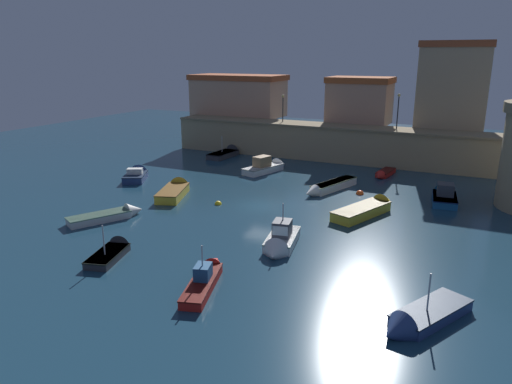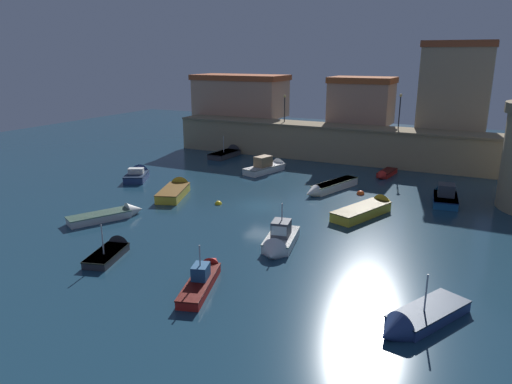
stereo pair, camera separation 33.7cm
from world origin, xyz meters
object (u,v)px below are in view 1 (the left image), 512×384
Objects in this scene: moored_boat_0 at (329,187)px; mooring_buoy_2 at (218,204)px; moored_boat_12 at (114,250)px; quay_lamp_0 at (283,104)px; moored_boat_2 at (206,276)px; mooring_buoy_0 at (179,179)px; moored_boat_4 at (280,242)px; moored_boat_7 at (444,195)px; moored_boat_10 at (112,215)px; moored_boat_8 at (228,153)px; mooring_buoy_1 at (360,194)px; moored_boat_6 at (268,166)px; moored_boat_13 at (137,175)px; moored_boat_9 at (369,208)px; moored_boat_5 at (176,190)px; moored_boat_1 at (418,320)px; moored_boat_3 at (384,174)px; quay_lamp_1 at (398,106)px.

mooring_buoy_2 is (-6.98, -7.91, -0.40)m from moored_boat_0.
moored_boat_12 is at bearing -92.79° from mooring_buoy_2.
quay_lamp_0 reaches higher than moored_boat_2.
mooring_buoy_2 reaches higher than mooring_buoy_0.
moored_boat_4 is 18.02m from moored_boat_7.
moored_boat_12 reaches higher than moored_boat_10.
moored_boat_4 is 0.90× the size of moored_boat_8.
moored_boat_2 is 6.36m from moored_boat_4.
moored_boat_4 is at bearing -141.63° from moored_boat_8.
mooring_buoy_1 is at bearing 94.10° from moored_boat_7.
moored_boat_4 is 0.82× the size of moored_boat_6.
moored_boat_6 is 9.17× the size of mooring_buoy_1.
moored_boat_7 is 1.19× the size of moored_boat_12.
moored_boat_4 is at bearing -145.01° from moored_boat_13.
moored_boat_9 is at bearing 135.04° from moored_boat_7.
moored_boat_0 is 1.24× the size of moored_boat_8.
moored_boat_12 reaches higher than mooring_buoy_2.
moored_boat_9 is (3.47, 9.65, -0.06)m from moored_boat_4.
moored_boat_8 reaches higher than moored_boat_13.
moored_boat_2 reaches higher than moored_boat_13.
moored_boat_5 is at bearing -41.85° from moored_boat_0.
moored_boat_10 is 1.28× the size of moored_boat_12.
moored_boat_5 reaches higher than mooring_buoy_0.
moored_boat_8 is (-15.66, 30.40, -0.02)m from moored_boat_2.
moored_boat_2 reaches higher than moored_boat_12.
moored_boat_13 is 4.21m from mooring_buoy_0.
moored_boat_9 is (-5.78, 15.25, 0.10)m from moored_boat_1.
moored_boat_5 is 13.46m from moored_boat_12.
moored_boat_8 is (-26.64, 29.88, 0.03)m from moored_boat_1.
moored_boat_3 is at bearing -59.48° from moored_boat_6.
moored_boat_3 reaches higher than mooring_buoy_2.
moored_boat_8 is at bearing 72.00° from moored_boat_6.
quay_lamp_1 is 0.53× the size of moored_boat_0.
moored_boat_12 is 9.89× the size of mooring_buoy_0.
moored_boat_12 is at bearing -161.25° from moored_boat_8.
mooring_buoy_2 is at bearing -115.91° from quay_lamp_1.
moored_boat_8 reaches higher than moored_boat_2.
moored_boat_10 is (-13.70, -0.21, -0.16)m from moored_boat_4.
moored_boat_4 is at bearing -139.18° from moored_boat_5.
moored_boat_4 is 29.86m from moored_boat_8.
quay_lamp_1 is 15.08m from moored_boat_0.
quay_lamp_0 is 0.56× the size of moored_boat_10.
quay_lamp_1 is 14.72m from moored_boat_7.
moored_boat_0 is 15.88× the size of mooring_buoy_0.
moored_boat_9 is 19.70m from mooring_buoy_0.
mooring_buoy_0 is (-2.39, 12.14, -0.31)m from moored_boat_10.
moored_boat_7 is at bearing 10.99° from mooring_buoy_1.
moored_boat_8 is at bearing 75.35° from moored_boat_9.
moored_boat_1 is at bearing -135.52° from moored_boat_8.
moored_boat_8 is (-19.39, -3.41, -6.25)m from quay_lamp_1.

